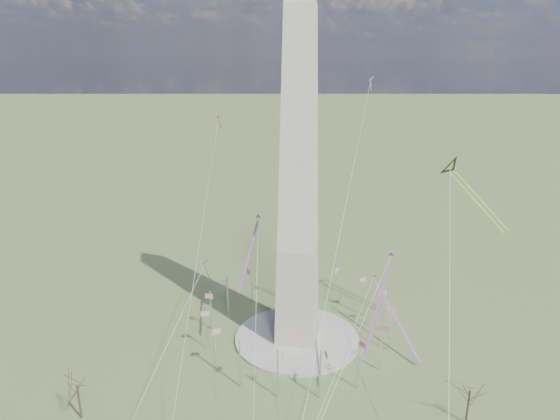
# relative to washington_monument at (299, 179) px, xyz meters

# --- Properties ---
(ground) EXTENTS (2000.00, 2000.00, 0.00)m
(ground) POSITION_rel_washington_monument_xyz_m (0.00, 0.00, -47.95)
(ground) COLOR #586130
(ground) RESTS_ON ground
(plaza) EXTENTS (36.00, 36.00, 0.80)m
(plaza) POSITION_rel_washington_monument_xyz_m (0.00, 0.00, -47.55)
(plaza) COLOR #B0ACA1
(plaza) RESTS_ON ground
(washington_monument) EXTENTS (15.56, 15.56, 100.00)m
(washington_monument) POSITION_rel_washington_monument_xyz_m (0.00, 0.00, 0.00)
(washington_monument) COLOR beige
(washington_monument) RESTS_ON plaza
(flagpole_ring) EXTENTS (54.40, 54.40, 13.00)m
(flagpole_ring) POSITION_rel_washington_monument_xyz_m (-0.00, -0.00, -40.68)
(flagpole_ring) COLOR white
(flagpole_ring) RESTS_ON ground
(tree_near) EXTENTS (7.35, 7.35, 12.87)m
(tree_near) POSITION_rel_washington_monument_xyz_m (43.33, -25.61, -38.78)
(tree_near) COLOR #4B382D
(tree_near) RESTS_ON ground
(tree_far) EXTENTS (7.39, 7.39, 12.94)m
(tree_far) POSITION_rel_washington_monument_xyz_m (-42.30, -42.42, -38.74)
(tree_far) COLOR #4B382D
(tree_far) RESTS_ON ground
(kite_delta_black) EXTENTS (18.40, 17.11, 16.88)m
(kite_delta_black) POSITION_rel_washington_monument_xyz_m (40.10, 13.86, 1.18)
(kite_delta_black) COLOR black
(kite_delta_black) RESTS_ON ground
(kite_diamond_purple) EXTENTS (1.78, 2.87, 9.08)m
(kite_diamond_purple) POSITION_rel_washington_monument_xyz_m (-30.21, 9.03, -30.76)
(kite_diamond_purple) COLOR #3F1664
(kite_diamond_purple) RESTS_ON ground
(kite_streamer_left) EXTENTS (6.23, 24.09, 16.70)m
(kite_streamer_left) POSITION_rel_washington_monument_xyz_m (23.25, -12.03, -22.96)
(kite_streamer_left) COLOR #FF2847
(kite_streamer_left) RESTS_ON ground
(kite_streamer_mid) EXTENTS (2.01, 21.55, 14.81)m
(kite_streamer_mid) POSITION_rel_washington_monument_xyz_m (-12.72, -0.97, -18.33)
(kite_streamer_mid) COLOR #FF2847
(kite_streamer_mid) RESTS_ON ground
(kite_streamer_right) EXTENTS (14.86, 19.95, 16.19)m
(kite_streamer_right) POSITION_rel_washington_monument_xyz_m (25.47, 5.85, -36.73)
(kite_streamer_right) COLOR #FF2847
(kite_streamer_right) RESTS_ON ground
(kite_small_red) EXTENTS (1.36, 2.18, 4.91)m
(kite_small_red) POSITION_rel_washington_monument_xyz_m (-35.82, 41.84, 10.03)
(kite_small_red) COLOR red
(kite_small_red) RESTS_ON ground
(kite_small_white) EXTENTS (1.23, 2.03, 4.72)m
(kite_small_white) POSITION_rel_washington_monument_xyz_m (15.60, 45.71, 22.96)
(kite_small_white) COLOR white
(kite_small_white) RESTS_ON ground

